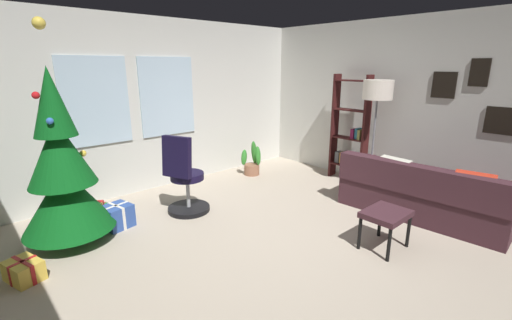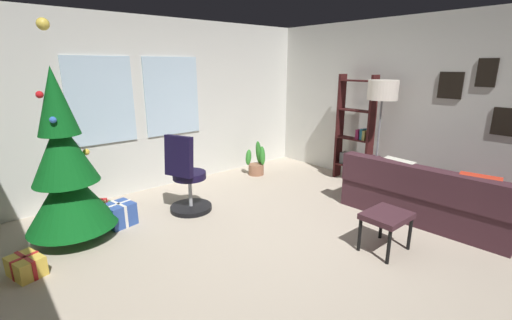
% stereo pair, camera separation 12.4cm
% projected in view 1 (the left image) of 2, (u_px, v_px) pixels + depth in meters
% --- Properties ---
extents(ground_plane, '(5.38, 5.26, 0.10)m').
position_uv_depth(ground_plane, '(281.00, 248.00, 3.81)').
color(ground_plane, '#AFA18E').
extents(wall_back_with_windows, '(5.38, 0.12, 2.61)m').
position_uv_depth(wall_back_with_windows, '(157.00, 105.00, 5.34)').
color(wall_back_with_windows, silver).
rests_on(wall_back_with_windows, ground_plane).
extents(wall_right_with_frames, '(0.12, 5.26, 2.61)m').
position_uv_depth(wall_right_with_frames, '(408.00, 106.00, 5.21)').
color(wall_right_with_frames, silver).
rests_on(wall_right_with_frames, ground_plane).
extents(couch, '(1.55, 2.06, 0.76)m').
position_uv_depth(couch, '(434.00, 196.00, 4.45)').
color(couch, '#3E2129').
rests_on(couch, ground_plane).
extents(footstool, '(0.49, 0.39, 0.43)m').
position_uv_depth(footstool, '(386.00, 217.00, 3.63)').
color(footstool, '#3E2129').
rests_on(footstool, ground_plane).
extents(holiday_tree, '(0.94, 0.94, 2.36)m').
position_uv_depth(holiday_tree, '(63.00, 174.00, 3.65)').
color(holiday_tree, '#4C331E').
rests_on(holiday_tree, ground_plane).
extents(gift_box_red, '(0.28, 0.30, 0.27)m').
position_uv_depth(gift_box_red, '(95.00, 214.00, 4.26)').
color(gift_box_red, red).
rests_on(gift_box_red, ground_plane).
extents(gift_box_green, '(0.33, 0.33, 0.20)m').
position_uv_depth(gift_box_green, '(99.00, 212.00, 4.39)').
color(gift_box_green, '#1E722D').
rests_on(gift_box_green, ground_plane).
extents(gift_box_gold, '(0.32, 0.38, 0.20)m').
position_uv_depth(gift_box_gold, '(24.00, 271.00, 3.15)').
color(gift_box_gold, gold).
rests_on(gift_box_gold, ground_plane).
extents(gift_box_blue, '(0.37, 0.36, 0.29)m').
position_uv_depth(gift_box_blue, '(117.00, 216.00, 4.17)').
color(gift_box_blue, '#2D4C99').
rests_on(gift_box_blue, ground_plane).
extents(office_chair, '(0.59, 0.56, 1.07)m').
position_uv_depth(office_chair, '(185.00, 183.00, 4.50)').
color(office_chair, black).
rests_on(office_chair, ground_plane).
extents(bookshelf, '(0.18, 0.64, 1.77)m').
position_uv_depth(bookshelf, '(350.00, 135.00, 5.75)').
color(bookshelf, '#381313').
rests_on(bookshelf, ground_plane).
extents(floor_lamp, '(0.43, 0.43, 1.71)m').
position_uv_depth(floor_lamp, '(377.00, 96.00, 5.00)').
color(floor_lamp, slate).
rests_on(floor_lamp, ground_plane).
extents(potted_plant, '(0.38, 0.35, 0.63)m').
position_uv_depth(potted_plant, '(252.00, 163.00, 6.16)').
color(potted_plant, '#905E45').
rests_on(potted_plant, ground_plane).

